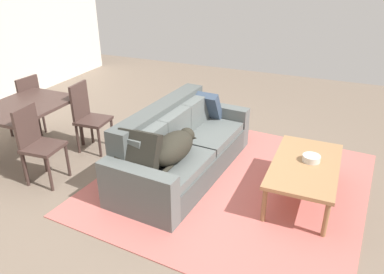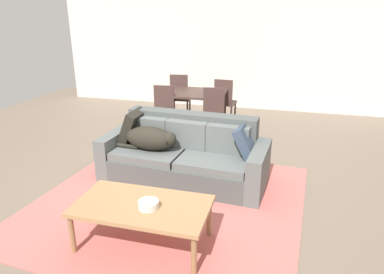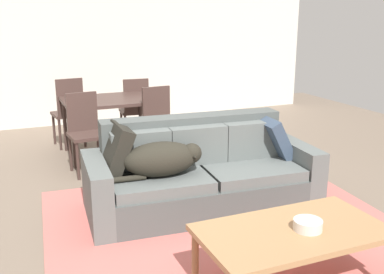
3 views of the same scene
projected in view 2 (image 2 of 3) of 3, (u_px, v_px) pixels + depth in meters
ground_plane at (173, 177)px, 4.78m from camera, size 10.00×10.00×0.00m
back_partition at (226, 49)px, 7.96m from camera, size 8.00×0.12×2.70m
area_rug at (169, 202)px, 4.13m from camera, size 3.26×3.21×0.01m
couch at (185, 156)px, 4.64m from camera, size 2.23×1.05×0.85m
dog_on_left_cushion at (151, 138)px, 4.55m from camera, size 0.84×0.40×0.31m
throw_pillow_by_left_arm at (132, 127)px, 4.83m from camera, size 0.30×0.47×0.48m
throw_pillow_by_right_arm at (246, 142)px, 4.34m from camera, size 0.32×0.44×0.42m
coffee_table at (142, 208)px, 3.26m from camera, size 1.26×0.69×0.44m
bowl_on_coffee_table at (148, 204)px, 3.17m from camera, size 0.19×0.19×0.07m
dining_table at (194, 96)px, 6.44m from camera, size 1.16×0.89×0.75m
dining_chair_near_left at (163, 110)px, 6.09m from camera, size 0.43×0.43×0.93m
dining_chair_near_right at (213, 114)px, 5.84m from camera, size 0.43×0.43×0.95m
dining_chair_far_left at (180, 95)px, 7.11m from camera, size 0.45×0.45×0.97m
dining_chair_far_right at (224, 100)px, 6.85m from camera, size 0.43×0.43×0.92m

